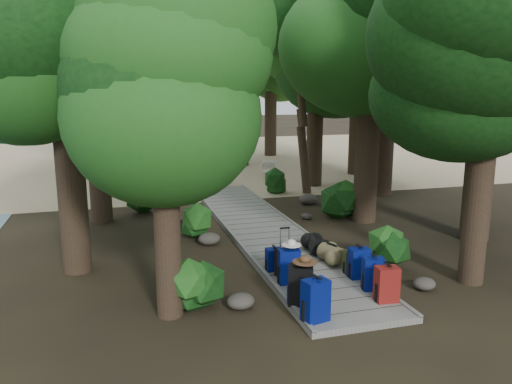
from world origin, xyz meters
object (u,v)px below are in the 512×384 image
object	(u,v)px
backpack_right_c	(359,261)
lone_suitcase_on_sand	(223,177)
duffel_right_khaki	(332,254)
duffel_right_black	(316,244)
backpack_left_d	(274,258)
sun_lounger	(274,170)
backpack_right_d	(352,260)
backpack_left_c	(289,264)
backpack_left_b	(301,283)
backpack_right_b	(373,272)
kayak	(118,177)
backpack_left_a	(316,298)
suitcase_on_boardwalk	(284,262)
backpack_right_a	(387,282)

from	to	relation	value
backpack_right_c	lone_suitcase_on_sand	world-z (taller)	backpack_right_c
duffel_right_khaki	duffel_right_black	distance (m)	0.70
backpack_left_d	duffel_right_khaki	distance (m)	1.38
backpack_right_c	sun_lounger	world-z (taller)	backpack_right_c
backpack_right_c	backpack_left_d	bearing A→B (deg)	152.28
backpack_right_d	lone_suitcase_on_sand	xyz separation A→B (m)	(-0.42, 10.61, -0.05)
backpack_left_c	backpack_left_d	distance (m)	0.75
backpack_left_b	backpack_right_b	size ratio (longest dim) A/B	1.14
duffel_right_khaki	kayak	bearing A→B (deg)	90.03
duffel_right_khaki	backpack_left_c	bearing A→B (deg)	-166.21
backpack_left_b	backpack_left_a	bearing A→B (deg)	-68.45
backpack_left_d	suitcase_on_boardwalk	size ratio (longest dim) A/B	0.93
backpack_left_a	lone_suitcase_on_sand	xyz separation A→B (m)	(1.16, 12.43, -0.18)
backpack_right_d	backpack_left_b	bearing A→B (deg)	-134.32
backpack_left_b	suitcase_on_boardwalk	bearing A→B (deg)	103.31
backpack_left_a	backpack_left_b	size ratio (longest dim) A/B	0.99
suitcase_on_boardwalk	sun_lounger	xyz separation A→B (m)	(3.56, 11.68, -0.06)
backpack_right_d	kayak	bearing A→B (deg)	119.13
backpack_left_a	backpack_right_b	distance (m)	1.79
backpack_right_c	suitcase_on_boardwalk	size ratio (longest dim) A/B	1.21
kayak	backpack_right_a	bearing A→B (deg)	-54.14
backpack_right_d	lone_suitcase_on_sand	distance (m)	10.61
backpack_left_d	sun_lounger	distance (m)	11.93
backpack_right_c	suitcase_on_boardwalk	world-z (taller)	backpack_right_c
backpack_left_c	backpack_right_d	world-z (taller)	backpack_left_c
backpack_left_a	suitcase_on_boardwalk	distance (m)	2.07
duffel_right_khaki	backpack_left_a	bearing A→B (deg)	-139.79
backpack_right_a	duffel_right_khaki	distance (m)	2.18
lone_suitcase_on_sand	backpack_left_a	bearing A→B (deg)	-111.56
backpack_right_b	duffel_right_khaki	world-z (taller)	backpack_right_b
backpack_right_a	backpack_right_b	size ratio (longest dim) A/B	1.03
suitcase_on_boardwalk	duffel_right_khaki	bearing A→B (deg)	4.63
backpack_left_d	backpack_right_d	size ratio (longest dim) A/B	1.00
backpack_right_c	duffel_right_khaki	distance (m)	1.02
backpack_left_d	backpack_left_b	bearing A→B (deg)	-92.13
duffel_right_khaki	backpack_left_b	bearing A→B (deg)	-147.96
duffel_right_black	sun_lounger	bearing A→B (deg)	92.39
backpack_left_c	backpack_left_d	xyz separation A→B (m)	(-0.06, 0.74, -0.12)
lone_suitcase_on_sand	kayak	world-z (taller)	lone_suitcase_on_sand
duffel_right_black	backpack_right_d	bearing A→B (deg)	-66.69
sun_lounger	backpack_left_a	bearing A→B (deg)	-103.75
sun_lounger	backpack_right_a	bearing A→B (deg)	-97.94
duffel_right_black	backpack_left_d	bearing A→B (deg)	-132.26
suitcase_on_boardwalk	kayak	size ratio (longest dim) A/B	0.19
backpack_left_c	backpack_right_b	world-z (taller)	backpack_left_c
duffel_right_black	kayak	size ratio (longest dim) A/B	0.21
backpack_right_d	backpack_right_a	bearing A→B (deg)	-82.53
backpack_left_c	duffel_right_khaki	xyz separation A→B (m)	(1.32, 0.88, -0.19)
backpack_right_d	duffel_right_black	distance (m)	1.42
backpack_left_d	backpack_right_a	size ratio (longest dim) A/B	0.74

